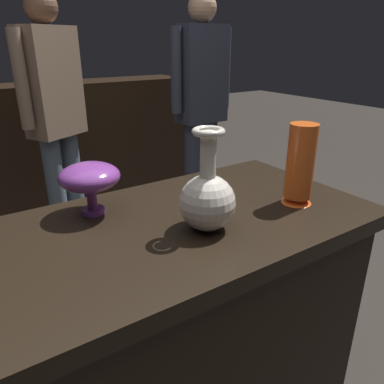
{
  "coord_description": "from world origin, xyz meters",
  "views": [
    {
      "loc": [
        -0.51,
        -0.84,
        1.29
      ],
      "look_at": [
        0.02,
        -0.04,
        0.9
      ],
      "focal_mm": 34.91,
      "sensor_mm": 36.0,
      "label": 1
    }
  ],
  "objects_px": {
    "vase_centerpiece": "(207,198)",
    "visitor_near_right": "(201,100)",
    "vase_left_accent": "(90,178)",
    "visitor_center_back": "(55,111)",
    "vase_tall_behind": "(300,165)"
  },
  "relations": [
    {
      "from": "vase_centerpiece",
      "to": "visitor_near_right",
      "type": "height_order",
      "value": "visitor_near_right"
    },
    {
      "from": "vase_centerpiece",
      "to": "vase_left_accent",
      "type": "relative_size",
      "value": 1.58
    },
    {
      "from": "visitor_center_back",
      "to": "visitor_near_right",
      "type": "bearing_deg",
      "value": 139.29
    },
    {
      "from": "vase_left_accent",
      "to": "visitor_near_right",
      "type": "relative_size",
      "value": 0.11
    },
    {
      "from": "vase_centerpiece",
      "to": "vase_tall_behind",
      "type": "distance_m",
      "value": 0.35
    },
    {
      "from": "vase_tall_behind",
      "to": "visitor_near_right",
      "type": "relative_size",
      "value": 0.16
    },
    {
      "from": "visitor_center_back",
      "to": "vase_left_accent",
      "type": "bearing_deg",
      "value": 50.48
    },
    {
      "from": "vase_tall_behind",
      "to": "vase_left_accent",
      "type": "distance_m",
      "value": 0.65
    },
    {
      "from": "visitor_near_right",
      "to": "visitor_center_back",
      "type": "height_order",
      "value": "visitor_near_right"
    },
    {
      "from": "vase_left_accent",
      "to": "visitor_near_right",
      "type": "xyz_separation_m",
      "value": [
        1.15,
        1.07,
        0.01
      ]
    },
    {
      "from": "vase_tall_behind",
      "to": "visitor_center_back",
      "type": "relative_size",
      "value": 0.17
    },
    {
      "from": "vase_tall_behind",
      "to": "vase_left_accent",
      "type": "xyz_separation_m",
      "value": [
        -0.58,
        0.29,
        -0.01
      ]
    },
    {
      "from": "visitor_near_right",
      "to": "visitor_center_back",
      "type": "bearing_deg",
      "value": -13.57
    },
    {
      "from": "vase_centerpiece",
      "to": "vase_left_accent",
      "type": "bearing_deg",
      "value": 130.02
    },
    {
      "from": "vase_centerpiece",
      "to": "visitor_near_right",
      "type": "xyz_separation_m",
      "value": [
        0.92,
        1.34,
        0.03
      ]
    }
  ]
}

